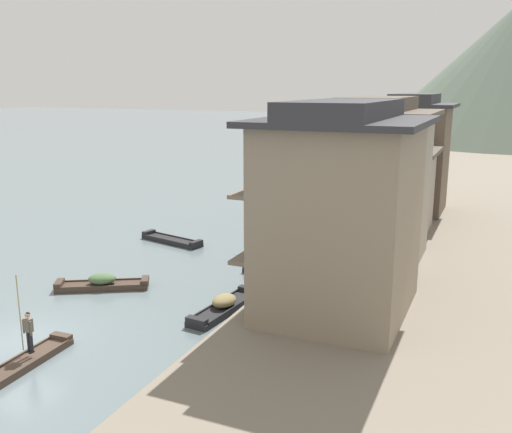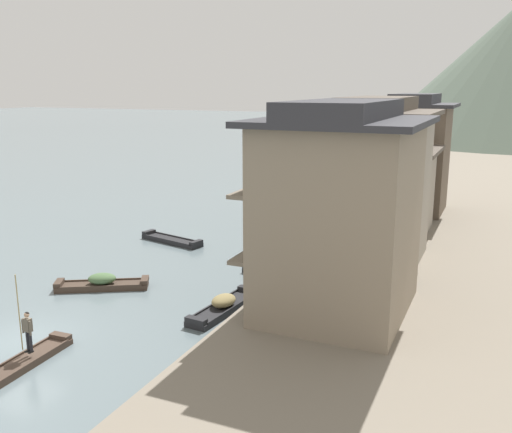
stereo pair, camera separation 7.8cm
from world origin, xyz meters
The scene contains 16 objects.
ground_plane centered at (0.00, 0.00, 0.00)m, with size 400.00×400.00×0.00m, color slate.
riverbank_right centered at (16.59, 30.00, 0.45)m, with size 18.00×110.00×0.90m, color slate.
boat_foreground_poled centered at (1.70, -2.03, 0.13)m, with size 1.17×5.39×0.40m.
boatman_person centered at (1.65, -1.20, 1.41)m, with size 0.57×0.29×3.04m.
boat_moored_nearest centered at (5.60, 33.11, 0.19)m, with size 1.58×4.70×0.56m.
boat_moored_second centered at (6.15, 6.08, 0.28)m, with size 1.56×4.80×0.80m.
boat_moored_third centered at (-2.37, 15.19, 0.16)m, with size 4.87×2.11×0.48m.
boat_moored_far centered at (1.86, 46.60, 0.13)m, with size 4.51×4.75×0.39m.
boat_midriver_drifting centered at (5.32, 25.05, 0.13)m, with size 1.06×4.97×0.41m.
boat_midriver_upstream centered at (-3.59, 57.97, 0.28)m, with size 1.26×4.19×0.77m.
boat_upstream_distant centered at (5.24, 14.09, 0.21)m, with size 1.41×5.45×0.66m.
boat_crossing_west centered at (-0.94, 6.26, 0.29)m, with size 4.57×3.27×0.81m.
house_waterfront_nearest centered at (11.41, 6.40, 5.19)m, with size 6.77×7.76×8.74m.
house_waterfront_second centered at (11.16, 14.21, 5.20)m, with size 6.26×6.87×8.74m.
house_waterfront_tall centered at (10.95, 20.75, 3.90)m, with size 5.83×6.75×6.14m.
house_waterfront_narrow centered at (11.08, 27.64, 5.21)m, with size 6.10×6.17×8.74m.
Camera 1 is at (17.27, -15.61, 10.17)m, focal length 39.45 mm.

